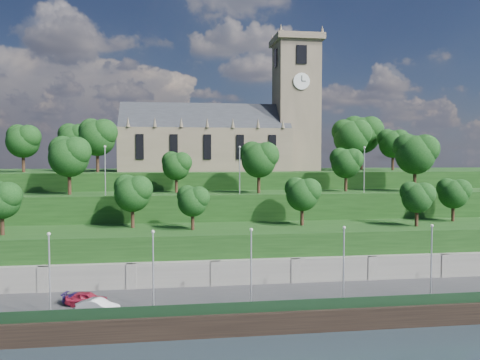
{
  "coord_description": "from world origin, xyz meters",
  "views": [
    {
      "loc": [
        -9.67,
        -44.84,
        17.61
      ],
      "look_at": [
        0.61,
        30.0,
        13.94
      ],
      "focal_mm": 35.0,
      "sensor_mm": 36.0,
      "label": 1
    }
  ],
  "objects": [
    {
      "name": "retaining_wall",
      "position": [
        0.0,
        11.97,
        2.5
      ],
      "size": [
        160.0,
        2.1,
        5.0
      ],
      "color": "slate",
      "rests_on": "ground"
    },
    {
      "name": "car_right",
      "position": [
        -19.48,
        5.83,
        2.63
      ],
      "size": [
        4.65,
        2.71,
        1.26
      ],
      "primitive_type": "imported",
      "rotation": [
        0.0,
        0.0,
        1.34
      ],
      "color": "#251650",
      "rests_on": "promenade"
    },
    {
      "name": "lamp_posts_promenade",
      "position": [
        -2.0,
        2.5,
        6.77
      ],
      "size": [
        60.36,
        0.36,
        8.32
      ],
      "color": "#B2B2B7",
      "rests_on": "promenade"
    },
    {
      "name": "quay_wall",
      "position": [
        0.0,
        -0.05,
        1.1
      ],
      "size": [
        160.0,
        0.5,
        2.2
      ],
      "primitive_type": "cube",
      "color": "black",
      "rests_on": "ground"
    },
    {
      "name": "embankment_lower",
      "position": [
        0.0,
        18.0,
        4.0
      ],
      "size": [
        160.0,
        12.0,
        8.0
      ],
      "primitive_type": "cube",
      "color": "#153612",
      "rests_on": "ground"
    },
    {
      "name": "trees_lower",
      "position": [
        -0.09,
        18.19,
        12.53
      ],
      "size": [
        67.4,
        8.7,
        7.29
      ],
      "color": "#321D13",
      "rests_on": "embankment_lower"
    },
    {
      "name": "ground",
      "position": [
        0.0,
        0.0,
        0.0
      ],
      "size": [
        320.0,
        320.0,
        0.0
      ],
      "primitive_type": "plane",
      "color": "black",
      "rests_on": "ground"
    },
    {
      "name": "trees_upper",
      "position": [
        4.84,
        27.84,
        17.75
      ],
      "size": [
        61.42,
        8.38,
        9.51
      ],
      "color": "#321D13",
      "rests_on": "embankment_upper"
    },
    {
      "name": "hilltop",
      "position": [
        0.0,
        50.0,
        7.5
      ],
      "size": [
        160.0,
        32.0,
        15.0
      ],
      "primitive_type": "cube",
      "color": "#153612",
      "rests_on": "ground"
    },
    {
      "name": "car_middle",
      "position": [
        -17.47,
        2.67,
        2.72
      ],
      "size": [
        4.6,
        3.19,
        1.44
      ],
      "primitive_type": "imported",
      "rotation": [
        0.0,
        0.0,
        1.14
      ],
      "color": "silver",
      "rests_on": "promenade"
    },
    {
      "name": "lamp_posts_upper",
      "position": [
        0.0,
        26.0,
        16.28
      ],
      "size": [
        40.36,
        0.36,
        7.36
      ],
      "color": "#B2B2B7",
      "rests_on": "embankment_upper"
    },
    {
      "name": "church",
      "position": [
        0.79,
        45.98,
        22.52
      ],
      "size": [
        38.6,
        12.35,
        27.6
      ],
      "color": "#6A5C4A",
      "rests_on": "hilltop"
    },
    {
      "name": "embankment_upper",
      "position": [
        0.0,
        29.0,
        6.0
      ],
      "size": [
        160.0,
        10.0,
        12.0
      ],
      "primitive_type": "cube",
      "color": "#153612",
      "rests_on": "ground"
    },
    {
      "name": "car_left",
      "position": [
        -19.07,
        5.45,
        2.73
      ],
      "size": [
        4.56,
        2.58,
        1.46
      ],
      "primitive_type": "imported",
      "rotation": [
        0.0,
        0.0,
        1.36
      ],
      "color": "maroon",
      "rests_on": "promenade"
    },
    {
      "name": "trees_hilltop",
      "position": [
        4.53,
        45.03,
        21.7
      ],
      "size": [
        76.01,
        17.01,
        11.44
      ],
      "color": "#321D13",
      "rests_on": "hilltop"
    },
    {
      "name": "fence",
      "position": [
        0.0,
        0.6,
        2.6
      ],
      "size": [
        160.0,
        0.1,
        1.2
      ],
      "primitive_type": "cube",
      "color": "black",
      "rests_on": "promenade"
    },
    {
      "name": "promenade",
      "position": [
        0.0,
        6.0,
        1.0
      ],
      "size": [
        160.0,
        12.0,
        2.0
      ],
      "primitive_type": "cube",
      "color": "#2D2D30",
      "rests_on": "ground"
    }
  ]
}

